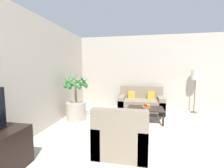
{
  "coord_description": "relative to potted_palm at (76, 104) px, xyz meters",
  "views": [
    {
      "loc": [
        -1.05,
        1.05,
        1.5
      ],
      "look_at": [
        -1.96,
        5.78,
        1.0
      ],
      "focal_mm": 24.0,
      "sensor_mm": 36.0,
      "label": 1
    }
  ],
  "objects": [
    {
      "name": "fruit_bowl",
      "position": [
        2.02,
        0.21,
        -0.04
      ],
      "size": [
        0.24,
        0.24,
        0.04
      ],
      "color": "#997A4C",
      "rests_on": "coffee_table"
    },
    {
      "name": "orange_fruit",
      "position": [
        2.07,
        0.16,
        0.02
      ],
      "size": [
        0.08,
        0.08,
        0.08
      ],
      "color": "orange",
      "rests_on": "fruit_bowl"
    },
    {
      "name": "wall_back",
      "position": [
        2.9,
        1.68,
        0.9
      ],
      "size": [
        8.29,
        0.06,
        2.7
      ],
      "color": "#BCB2A3",
      "rests_on": "ground_plane"
    },
    {
      "name": "sofa_loveseat",
      "position": [
        1.87,
        1.16,
        -0.16
      ],
      "size": [
        1.51,
        0.81,
        0.87
      ],
      "color": "gray",
      "rests_on": "ground_plane"
    },
    {
      "name": "armchair",
      "position": [
        1.52,
        -1.45,
        -0.17
      ],
      "size": [
        0.91,
        0.86,
        0.87
      ],
      "color": "gray",
      "rests_on": "ground_plane"
    },
    {
      "name": "ottoman",
      "position": [
        1.58,
        -0.66,
        -0.28
      ],
      "size": [
        0.62,
        0.49,
        0.35
      ],
      "color": "gray",
      "rests_on": "ground_plane"
    },
    {
      "name": "apple_green",
      "position": [
        2.05,
        0.26,
        0.02
      ],
      "size": [
        0.07,
        0.07,
        0.07
      ],
      "color": "olive",
      "rests_on": "fruit_bowl"
    },
    {
      "name": "floor_lamp",
      "position": [
        3.65,
        1.41,
        0.74
      ],
      "size": [
        0.29,
        0.29,
        1.43
      ],
      "color": "brown",
      "rests_on": "ground_plane"
    },
    {
      "name": "wall_left",
      "position": [
        -0.48,
        -1.71,
        0.9
      ],
      "size": [
        0.06,
        8.32,
        2.7
      ],
      "color": "#BCB2A3",
      "rests_on": "ground_plane"
    },
    {
      "name": "potted_palm",
      "position": [
        0.0,
        0.0,
        0.0
      ],
      "size": [
        0.83,
        0.83,
        1.42
      ],
      "color": "#ADA393",
      "rests_on": "ground_plane"
    },
    {
      "name": "apple_red",
      "position": [
        1.99,
        0.2,
        0.02
      ],
      "size": [
        0.08,
        0.08,
        0.08
      ],
      "color": "red",
      "rests_on": "fruit_bowl"
    },
    {
      "name": "coffee_table",
      "position": [
        2.0,
        0.21,
        -0.11
      ],
      "size": [
        0.98,
        0.63,
        0.39
      ],
      "color": "black",
      "rests_on": "ground_plane"
    }
  ]
}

